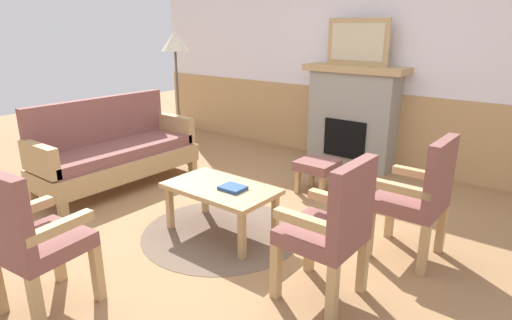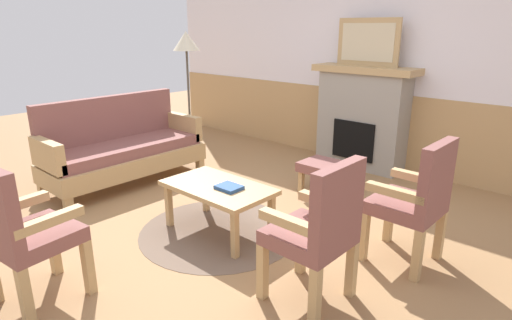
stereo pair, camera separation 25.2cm
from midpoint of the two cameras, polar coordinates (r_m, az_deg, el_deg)
The scene contains 13 objects.
ground_plane at distance 3.91m, azimuth -5.09°, elevation -8.96°, with size 14.00×14.00×0.00m, color #997047.
wall_back at distance 5.68m, azimuth 13.21°, elevation 12.79°, with size 7.20×0.14×2.70m.
fireplace at distance 5.55m, azimuth 11.62°, elevation 5.91°, with size 1.30×0.44×1.28m.
framed_picture at distance 5.44m, azimuth 12.22°, elevation 15.29°, with size 0.80×0.04×0.56m.
couch at distance 5.03m, azimuth -19.85°, elevation 1.02°, with size 0.70×1.80×0.98m.
coffee_table at distance 3.65m, azimuth -6.75°, elevation -4.34°, with size 0.96×0.56×0.44m.
round_rug at distance 3.81m, azimuth -6.54°, elevation -9.68°, with size 1.40×1.40×0.01m, color brown.
book_on_table at distance 3.54m, azimuth -5.21°, elevation -3.80°, with size 0.21×0.17×0.03m, color navy.
footstool at distance 4.60m, azimuth 6.71°, elevation -1.00°, with size 0.40×0.40×0.36m.
armchair_near_fireplace at distance 3.38m, azimuth 19.24°, elevation -4.30°, with size 0.49×0.49×0.98m.
armchair_by_window_left at distance 2.73m, azimuth 7.61°, elevation -8.74°, with size 0.48×0.48×0.98m.
armchair_front_left at distance 2.98m, azimuth -30.47°, elevation -8.84°, with size 0.53×0.53×0.98m.
floor_lamp_by_couch at distance 5.93m, azimuth -12.09°, elevation 14.40°, with size 0.36×0.36×1.68m.
Camera 1 is at (2.33, -2.60, 1.74)m, focal length 29.66 mm.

